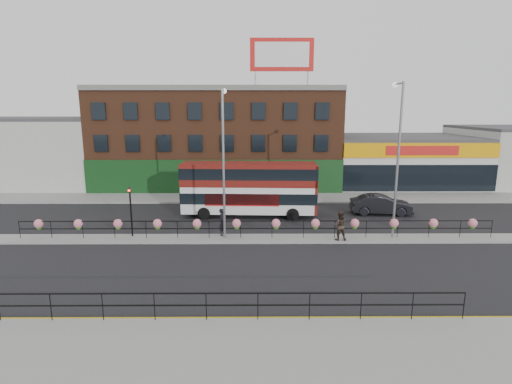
{
  "coord_description": "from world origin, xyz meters",
  "views": [
    {
      "loc": [
        -0.15,
        -24.3,
        8.18
      ],
      "look_at": [
        0.0,
        3.0,
        2.5
      ],
      "focal_mm": 28.0,
      "sensor_mm": 36.0,
      "label": 1
    }
  ],
  "objects_px": {
    "car": "(381,205)",
    "pedestrian_a": "(223,222)",
    "double_decker_bus": "(250,184)",
    "lamp_column_west": "(224,151)",
    "pedestrian_b": "(340,225)",
    "lamp_column_east": "(397,147)"
  },
  "relations": [
    {
      "from": "pedestrian_a",
      "to": "car",
      "type": "bearing_deg",
      "value": -48.27
    },
    {
      "from": "pedestrian_a",
      "to": "lamp_column_west",
      "type": "height_order",
      "value": "lamp_column_west"
    },
    {
      "from": "pedestrian_a",
      "to": "lamp_column_west",
      "type": "bearing_deg",
      "value": -136.73
    },
    {
      "from": "double_decker_bus",
      "to": "car",
      "type": "height_order",
      "value": "double_decker_bus"
    },
    {
      "from": "pedestrian_b",
      "to": "lamp_column_east",
      "type": "relative_size",
      "value": 0.19
    },
    {
      "from": "lamp_column_west",
      "to": "pedestrian_a",
      "type": "bearing_deg",
      "value": 117.0
    },
    {
      "from": "double_decker_bus",
      "to": "lamp_column_west",
      "type": "relative_size",
      "value": 1.12
    },
    {
      "from": "pedestrian_a",
      "to": "pedestrian_b",
      "type": "distance_m",
      "value": 7.43
    },
    {
      "from": "lamp_column_west",
      "to": "car",
      "type": "bearing_deg",
      "value": 27.08
    },
    {
      "from": "lamp_column_west",
      "to": "lamp_column_east",
      "type": "distance_m",
      "value": 10.73
    },
    {
      "from": "lamp_column_west",
      "to": "pedestrian_b",
      "type": "bearing_deg",
      "value": -5.47
    },
    {
      "from": "lamp_column_west",
      "to": "lamp_column_east",
      "type": "relative_size",
      "value": 0.96
    },
    {
      "from": "car",
      "to": "lamp_column_west",
      "type": "height_order",
      "value": "lamp_column_west"
    },
    {
      "from": "double_decker_bus",
      "to": "car",
      "type": "xyz_separation_m",
      "value": [
        10.4,
        0.46,
        -1.78
      ]
    },
    {
      "from": "double_decker_bus",
      "to": "pedestrian_a",
      "type": "relative_size",
      "value": 5.91
    },
    {
      "from": "double_decker_bus",
      "to": "car",
      "type": "distance_m",
      "value": 10.56
    },
    {
      "from": "double_decker_bus",
      "to": "lamp_column_east",
      "type": "distance_m",
      "value": 11.25
    },
    {
      "from": "car",
      "to": "pedestrian_a",
      "type": "relative_size",
      "value": 2.76
    },
    {
      "from": "pedestrian_b",
      "to": "lamp_column_west",
      "type": "distance_m",
      "value": 8.55
    },
    {
      "from": "car",
      "to": "lamp_column_west",
      "type": "xyz_separation_m",
      "value": [
        -11.93,
        -6.1,
        4.87
      ]
    },
    {
      "from": "pedestrian_b",
      "to": "lamp_column_east",
      "type": "distance_m",
      "value": 6.01
    },
    {
      "from": "double_decker_bus",
      "to": "lamp_column_east",
      "type": "relative_size",
      "value": 1.08
    }
  ]
}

